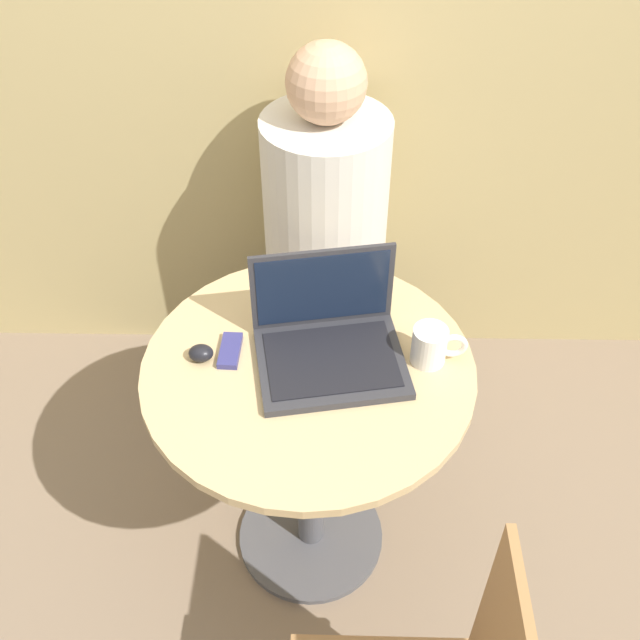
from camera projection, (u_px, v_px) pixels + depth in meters
ground_plane at (311, 536)px, 2.29m from camera, size 12.00×12.00×0.00m
round_table at (309, 419)px, 1.90m from camera, size 0.79×0.79×0.77m
laptop at (329, 340)px, 1.76m from camera, size 0.38×0.33×0.24m
cell_phone at (230, 351)px, 1.78m from camera, size 0.05×0.11×0.02m
computer_mouse at (201, 353)px, 1.76m from camera, size 0.06×0.05×0.04m
coffee_cup at (431, 345)px, 1.74m from camera, size 0.13×0.08×0.10m
person_seated at (326, 256)px, 2.45m from camera, size 0.38×0.58×1.27m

